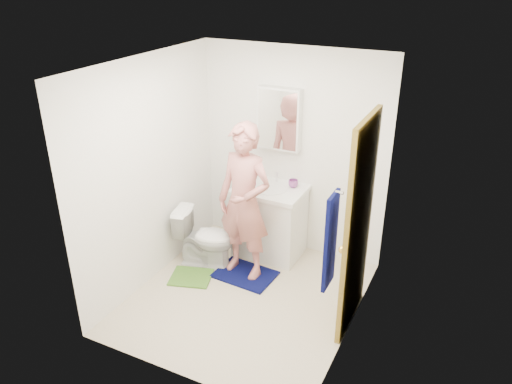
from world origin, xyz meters
TOP-DOWN VIEW (x-y plane):
  - floor at (0.00, 0.00)m, footprint 2.20×2.40m
  - ceiling at (0.00, 0.00)m, footprint 2.20×2.40m
  - wall_back at (0.00, 1.21)m, footprint 2.20×0.02m
  - wall_front at (0.00, -1.21)m, footprint 2.20×0.02m
  - wall_left at (-1.11, 0.00)m, footprint 0.02×2.40m
  - wall_right at (1.11, 0.00)m, footprint 0.02×2.40m
  - vanity_cabinet at (-0.15, 0.91)m, footprint 0.75×0.55m
  - countertop at (-0.15, 0.91)m, footprint 0.79×0.59m
  - sink_basin at (-0.15, 0.91)m, footprint 0.40×0.40m
  - faucet at (-0.15, 1.09)m, footprint 0.03×0.03m
  - medicine_cabinet at (-0.15, 1.14)m, footprint 0.50×0.12m
  - mirror_panel at (-0.15, 1.08)m, footprint 0.46×0.01m
  - door at (1.07, 0.15)m, footprint 0.05×0.80m
  - door_knob at (1.03, -0.17)m, footprint 0.07×0.07m
  - towel at (1.03, -0.57)m, footprint 0.03×0.24m
  - towel_hook at (1.07, -0.57)m, footprint 0.06×0.02m
  - toilet at (-0.71, 0.38)m, footprint 0.73×0.52m
  - bath_mat at (-0.19, 0.35)m, footprint 0.68×0.51m
  - green_rug at (-0.70, 0.04)m, footprint 0.53×0.48m
  - soap_dispenser at (-0.38, 0.87)m, footprint 0.12×0.12m
  - toothbrush_cup at (0.08, 1.05)m, footprint 0.14×0.14m
  - man at (-0.21, 0.40)m, footprint 0.68×0.49m

SIDE VIEW (x-z plane):
  - floor at x=0.00m, z-range -0.02..0.00m
  - green_rug at x=-0.70m, z-range 0.00..0.02m
  - bath_mat at x=-0.19m, z-range 0.00..0.02m
  - toilet at x=-0.71m, z-range 0.00..0.68m
  - vanity_cabinet at x=-0.15m, z-range 0.00..0.80m
  - countertop at x=-0.15m, z-range 0.80..0.85m
  - sink_basin at x=-0.15m, z-range 0.83..0.86m
  - man at x=-0.21m, z-range 0.02..1.74m
  - toothbrush_cup at x=0.08m, z-range 0.85..0.94m
  - faucet at x=-0.15m, z-range 0.85..0.97m
  - door_knob at x=1.03m, z-range 0.91..0.98m
  - soap_dispenser at x=-0.38m, z-range 0.85..1.06m
  - door at x=1.07m, z-range 0.00..2.05m
  - wall_back at x=0.00m, z-range 0.00..2.40m
  - wall_front at x=0.00m, z-range 0.00..2.40m
  - wall_left at x=-1.11m, z-range 0.00..2.40m
  - wall_right at x=1.11m, z-range 0.00..2.40m
  - towel at x=1.03m, z-range 0.85..1.65m
  - medicine_cabinet at x=-0.15m, z-range 1.25..1.95m
  - mirror_panel at x=-0.15m, z-range 1.27..1.93m
  - towel_hook at x=1.07m, z-range 1.66..1.68m
  - ceiling at x=0.00m, z-range 2.40..2.42m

